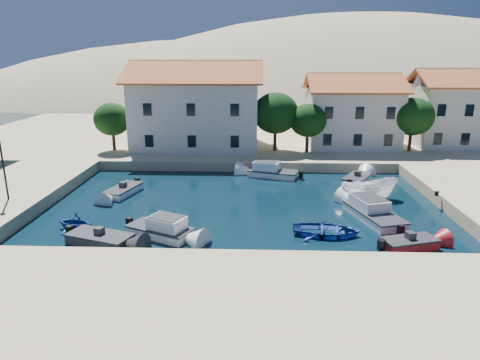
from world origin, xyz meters
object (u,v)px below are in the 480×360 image
at_px(building_mid, 352,109).
at_px(cabin_cruiser_east, 374,213).
at_px(cabin_cruiser_south, 160,229).
at_px(rowboat_south, 326,234).
at_px(boat_east, 368,199).
at_px(building_left, 197,104).
at_px(building_right, 453,107).
at_px(lamppost, 1,149).

xyz_separation_m(building_mid, cabin_cruiser_east, (-2.64, -21.56, -4.75)).
xyz_separation_m(cabin_cruiser_south, rowboat_south, (10.85, 0.61, -0.48)).
relative_size(cabin_cruiser_east, boat_east, 1.21).
bearing_deg(boat_east, building_left, 31.73).
relative_size(rowboat_south, boat_east, 0.90).
bearing_deg(building_mid, cabin_cruiser_south, -124.60).
height_order(cabin_cruiser_south, boat_east, cabin_cruiser_south).
height_order(cabin_cruiser_south, rowboat_south, cabin_cruiser_south).
xyz_separation_m(cabin_cruiser_south, cabin_cruiser_east, (14.64, 3.49, 0.00)).
bearing_deg(rowboat_south, cabin_cruiser_east, -45.56).
xyz_separation_m(building_left, building_right, (30.00, 2.00, -0.46)).
relative_size(building_right, lamppost, 1.52).
bearing_deg(cabin_cruiser_south, building_right, 67.03).
bearing_deg(building_left, building_right, 3.81).
relative_size(building_left, building_mid, 1.40).
height_order(building_mid, boat_east, building_mid).
distance_m(cabin_cruiser_east, boat_east, 4.48).
height_order(building_right, lamppost, building_right).
distance_m(rowboat_south, boat_east, 8.57).
bearing_deg(building_mid, rowboat_south, -104.75).
distance_m(building_left, building_mid, 18.04).
xyz_separation_m(building_right, rowboat_south, (-18.44, -25.44, -5.47)).
relative_size(building_left, cabin_cruiser_east, 2.51).
bearing_deg(lamppost, cabin_cruiser_east, -1.19).
height_order(lamppost, cabin_cruiser_east, lamppost).
bearing_deg(rowboat_south, cabin_cruiser_south, 100.46).
bearing_deg(cabin_cruiser_south, cabin_cruiser_east, 38.79).
bearing_deg(building_left, cabin_cruiser_south, -88.29).
height_order(lamppost, cabin_cruiser_south, lamppost).
bearing_deg(cabin_cruiser_south, rowboat_south, 28.60).
relative_size(rowboat_south, cabin_cruiser_east, 0.74).
bearing_deg(building_mid, building_left, -176.82).
xyz_separation_m(building_left, cabin_cruiser_south, (0.72, -24.05, -5.46)).
distance_m(building_mid, building_right, 12.04).
distance_m(building_mid, cabin_cruiser_south, 30.80).
xyz_separation_m(lamppost, cabin_cruiser_east, (26.86, -0.56, -4.28)).
bearing_deg(building_right, lamppost, -152.07).
distance_m(building_left, cabin_cruiser_south, 24.67).
relative_size(building_right, cabin_cruiser_south, 2.01).
bearing_deg(boat_east, rowboat_south, 135.03).
relative_size(cabin_cruiser_south, cabin_cruiser_east, 0.80).
bearing_deg(cabin_cruiser_south, lamppost, -172.98).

